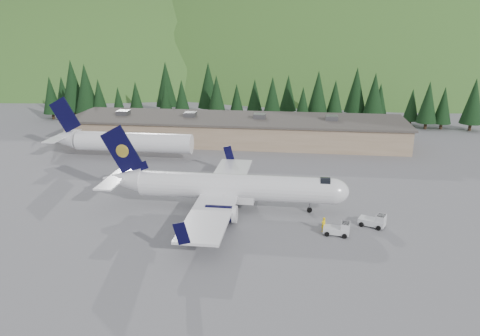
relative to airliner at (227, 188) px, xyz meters
The scene contains 9 objects.
ground 3.17m from the airliner, ahead, with size 600.00×600.00×0.00m, color slate.
airliner is the anchor object (origin of this frame).
second_airliner 32.50m from the airliner, 137.41° to the left, with size 27.50×11.00×10.05m.
baggage_tug_a 16.23m from the airliner, 24.29° to the right, with size 3.27×2.22×1.65m.
baggage_tug_b 19.69m from the airliner, 10.68° to the right, with size 3.56×2.85×1.70m.
terminal_building 38.21m from the airliner, 96.03° to the left, with size 71.00×17.00×6.10m.
ramp_worker 14.28m from the airliner, 24.67° to the right, with size 0.68×0.45×1.86m, color yellow.
tree_line 61.33m from the airliner, 97.57° to the left, with size 112.10×19.42×14.14m.
hills 230.91m from the airliner, 75.32° to the left, with size 614.00×330.00×300.00m.
Camera 1 is at (8.49, -59.15, 24.48)m, focal length 35.00 mm.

